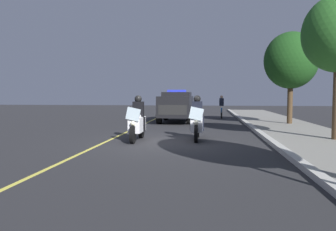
{
  "coord_description": "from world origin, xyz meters",
  "views": [
    {
      "loc": [
        11.95,
        1.59,
        1.75
      ],
      "look_at": [
        -1.08,
        0.0,
        0.9
      ],
      "focal_mm": 34.76,
      "sensor_mm": 36.0,
      "label": 1
    }
  ],
  "objects_px": {
    "police_suv": "(177,105)",
    "cyclist_background": "(222,107)",
    "police_motorcycle_lead_left": "(137,122)",
    "police_motorcycle_lead_right": "(197,122)",
    "tree_far_back": "(291,61)"
  },
  "relations": [
    {
      "from": "cyclist_background",
      "to": "tree_far_back",
      "type": "distance_m",
      "value": 6.67
    },
    {
      "from": "police_suv",
      "to": "tree_far_back",
      "type": "distance_m",
      "value": 7.25
    },
    {
      "from": "police_motorcycle_lead_right",
      "to": "police_suv",
      "type": "relative_size",
      "value": 0.44
    },
    {
      "from": "police_motorcycle_lead_right",
      "to": "tree_far_back",
      "type": "height_order",
      "value": "tree_far_back"
    },
    {
      "from": "police_suv",
      "to": "cyclist_background",
      "type": "xyz_separation_m",
      "value": [
        -3.37,
        2.97,
        -0.22
      ]
    },
    {
      "from": "cyclist_background",
      "to": "tree_far_back",
      "type": "bearing_deg",
      "value": 37.0
    },
    {
      "from": "police_motorcycle_lead_left",
      "to": "tree_far_back",
      "type": "xyz_separation_m",
      "value": [
        -7.17,
        7.29,
        2.96
      ]
    },
    {
      "from": "police_suv",
      "to": "tree_far_back",
      "type": "bearing_deg",
      "value": 77.58
    },
    {
      "from": "cyclist_background",
      "to": "tree_far_back",
      "type": "relative_size",
      "value": 0.34
    },
    {
      "from": "police_suv",
      "to": "cyclist_background",
      "type": "bearing_deg",
      "value": 138.64
    },
    {
      "from": "police_motorcycle_lead_left",
      "to": "cyclist_background",
      "type": "xyz_separation_m",
      "value": [
        -12.0,
        3.65,
        0.14
      ]
    },
    {
      "from": "police_motorcycle_lead_right",
      "to": "cyclist_background",
      "type": "bearing_deg",
      "value": 172.95
    },
    {
      "from": "police_motorcycle_lead_right",
      "to": "tree_far_back",
      "type": "relative_size",
      "value": 0.41
    },
    {
      "from": "police_suv",
      "to": "tree_far_back",
      "type": "xyz_separation_m",
      "value": [
        1.46,
        6.61,
        2.59
      ]
    },
    {
      "from": "police_suv",
      "to": "cyclist_background",
      "type": "distance_m",
      "value": 4.5
    }
  ]
}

